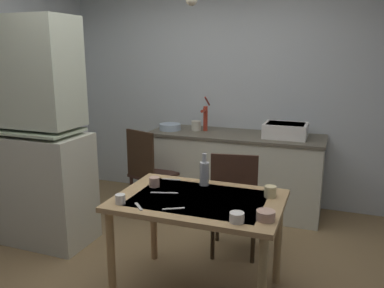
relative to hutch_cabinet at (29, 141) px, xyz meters
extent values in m
plane|color=olive|center=(1.35, -0.19, -0.95)|extent=(4.84, 4.84, 0.00)
cube|color=#B7BFC4|center=(1.35, 1.74, 0.31)|extent=(3.94, 0.10, 2.52)
cube|color=beige|center=(0.00, 0.00, -0.44)|extent=(1.10, 0.51, 1.02)
cube|color=beige|center=(0.00, 0.00, 0.61)|extent=(1.01, 0.43, 0.94)
cube|color=beige|center=(0.00, -0.03, 0.11)|extent=(0.99, 0.46, 0.02)
cube|color=beige|center=(1.58, 1.37, -0.54)|extent=(1.87, 0.60, 0.83)
cube|color=#585346|center=(1.58, 1.37, -0.11)|extent=(1.90, 0.63, 0.03)
sphere|color=#2D2823|center=(1.30, 1.06, -0.50)|extent=(0.02, 0.02, 0.02)
cube|color=white|center=(2.11, 1.37, -0.02)|extent=(0.44, 0.34, 0.15)
cube|color=black|center=(2.11, 1.37, 0.06)|extent=(0.38, 0.28, 0.01)
cylinder|color=maroon|center=(1.21, 1.42, 0.05)|extent=(0.05, 0.05, 0.28)
cylinder|color=maroon|center=(1.21, 1.35, 0.15)|extent=(0.03, 0.12, 0.03)
cylinder|color=maroon|center=(1.21, 1.48, 0.24)|extent=(0.02, 0.16, 0.12)
cylinder|color=#9EB2C6|center=(0.82, 1.32, -0.05)|extent=(0.24, 0.24, 0.07)
cylinder|color=beige|center=(1.11, 1.39, -0.03)|extent=(0.11, 0.11, 0.11)
cube|color=tan|center=(1.75, -0.30, -0.23)|extent=(1.16, 0.80, 0.04)
cube|color=white|center=(1.75, -0.30, -0.21)|extent=(0.91, 0.62, 0.00)
cylinder|color=tan|center=(1.23, -0.64, -0.60)|extent=(0.06, 0.06, 0.71)
cylinder|color=tan|center=(1.22, 0.03, -0.60)|extent=(0.06, 0.06, 0.71)
cylinder|color=tan|center=(2.26, 0.04, -0.60)|extent=(0.06, 0.06, 0.71)
cube|color=#352718|center=(1.83, 0.40, -0.51)|extent=(0.46, 0.46, 0.03)
cube|color=#38231A|center=(1.87, 0.21, -0.25)|extent=(0.38, 0.09, 0.48)
cylinder|color=#352718|center=(1.97, 0.59, -0.74)|extent=(0.04, 0.04, 0.43)
cylinder|color=#352718|center=(1.64, 0.53, -0.74)|extent=(0.04, 0.04, 0.43)
cylinder|color=#352718|center=(2.03, 0.26, -0.74)|extent=(0.04, 0.04, 0.43)
cylinder|color=#352718|center=(1.70, 0.20, -0.74)|extent=(0.04, 0.04, 0.43)
cube|color=#35201B|center=(0.80, 0.91, -0.51)|extent=(0.51, 0.51, 0.03)
cube|color=#352316|center=(0.74, 0.73, -0.24)|extent=(0.37, 0.15, 0.50)
cylinder|color=#35201B|center=(1.02, 1.01, -0.74)|extent=(0.04, 0.04, 0.43)
cylinder|color=#35201B|center=(0.69, 1.12, -0.74)|extent=(0.04, 0.04, 0.43)
cylinder|color=#35201B|center=(0.91, 0.69, -0.74)|extent=(0.04, 0.04, 0.43)
cylinder|color=#35201B|center=(0.58, 0.80, -0.74)|extent=(0.04, 0.04, 0.43)
cylinder|color=tan|center=(2.25, -0.50, -0.18)|extent=(0.12, 0.12, 0.06)
cylinder|color=white|center=(2.09, -0.59, -0.18)|extent=(0.09, 0.09, 0.06)
cylinder|color=white|center=(1.29, -0.58, -0.18)|extent=(0.07, 0.07, 0.06)
cylinder|color=beige|center=(2.21, -0.10, -0.17)|extent=(0.08, 0.08, 0.08)
cylinder|color=tan|center=(1.35, -0.19, -0.17)|extent=(0.08, 0.08, 0.07)
cylinder|color=#B7BCC1|center=(1.69, -0.03, -0.12)|extent=(0.07, 0.07, 0.18)
cylinder|color=#B7BCC1|center=(1.69, -0.03, 0.01)|extent=(0.03, 0.03, 0.07)
cube|color=silver|center=(1.48, -0.30, -0.21)|extent=(0.20, 0.07, 0.00)
cube|color=beige|center=(1.41, 0.00, -0.21)|extent=(0.15, 0.04, 0.00)
cube|color=beige|center=(1.43, -0.59, -0.21)|extent=(0.11, 0.11, 0.00)
cube|color=beige|center=(1.66, -0.54, -0.21)|extent=(0.14, 0.09, 0.00)
sphere|color=#F9EFCC|center=(1.64, -0.16, 1.12)|extent=(0.08, 0.08, 0.08)
camera|label=1|loc=(2.60, -2.72, 0.79)|focal=36.58mm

